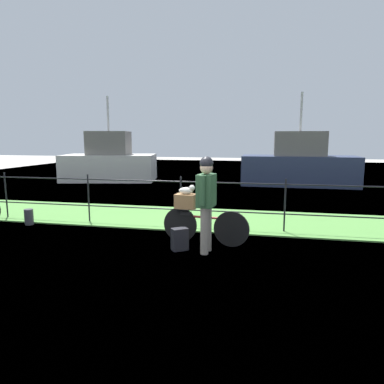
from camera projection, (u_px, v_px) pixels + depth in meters
ground_plane at (153, 257)px, 5.78m from camera, size 60.00×60.00×0.00m
grass_strip at (189, 218)px, 8.52m from camera, size 27.00×2.40×0.03m
harbor_water at (224, 181)px, 16.03m from camera, size 30.00×30.00×0.00m
iron_fence at (181, 198)px, 7.61m from camera, size 18.04×0.04×1.15m
bicycle_main at (204, 226)px, 6.44m from camera, size 1.67×0.27×0.67m
wooden_crate at (186, 201)px, 6.49m from camera, size 0.42×0.31×0.27m
terrier_dog at (187, 190)px, 6.44m from camera, size 0.32×0.17×0.18m
cyclist_person at (206, 196)px, 5.86m from camera, size 0.31×0.54×1.68m
backpack_on_paving at (180, 239)px, 6.11m from camera, size 0.33×0.31×0.40m
mooring_bollard at (29, 217)px, 7.91m from camera, size 0.20×0.20×0.36m
moored_boat_near at (110, 162)px, 16.16m from camera, size 4.56×3.06×3.91m
moored_boat_mid at (299, 165)px, 14.45m from camera, size 4.74×1.76×3.87m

